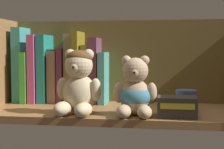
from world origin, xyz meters
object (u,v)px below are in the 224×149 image
(book_4, at_px, (56,76))
(teddy_bear_larger, at_px, (78,83))
(pillar_candle, at_px, (186,100))
(small_product_box, at_px, (177,107))
(book_1, at_px, (31,77))
(book_7, at_px, (80,67))
(book_5, at_px, (64,75))
(book_10, at_px, (104,78))
(book_3, at_px, (47,69))
(book_6, at_px, (72,68))
(book_9, at_px, (96,70))
(book_2, at_px, (38,69))
(book_8, at_px, (87,74))
(teddy_bear_smaller, at_px, (135,92))
(book_0, at_px, (23,65))

(book_4, relative_size, teddy_bear_larger, 0.97)
(book_4, xyz_separation_m, pillar_candle, (0.41, -0.11, -0.05))
(teddy_bear_larger, xyz_separation_m, small_product_box, (0.25, -0.00, -0.05))
(book_1, xyz_separation_m, book_7, (0.16, 0.00, 0.03))
(book_5, xyz_separation_m, book_10, (0.13, 0.00, -0.01))
(book_3, distance_m, book_5, 0.06)
(book_1, height_order, small_product_box, book_1)
(book_7, distance_m, pillar_candle, 0.36)
(book_6, distance_m, teddy_bear_larger, 0.22)
(book_4, relative_size, book_9, 0.81)
(book_1, relative_size, book_5, 0.93)
(book_10, distance_m, small_product_box, 0.31)
(book_5, bearing_deg, book_2, 180.00)
(book_8, relative_size, teddy_bear_smaller, 1.20)
(book_6, xyz_separation_m, book_9, (0.08, 0.00, -0.01))
(book_8, height_order, book_9, book_9)
(book_0, bearing_deg, book_4, 0.00)
(book_3, xyz_separation_m, pillar_candle, (0.44, -0.11, -0.08))
(book_9, bearing_deg, book_5, 180.00)
(book_9, relative_size, book_10, 1.28)
(book_2, height_order, book_9, book_2)
(book_4, xyz_separation_m, book_6, (0.05, 0.00, 0.03))
(teddy_bear_larger, relative_size, teddy_bear_smaller, 1.11)
(book_3, height_order, teddy_bear_larger, book_3)
(book_1, height_order, book_4, book_4)
(small_product_box, bearing_deg, pillar_candle, 72.99)
(teddy_bear_larger, xyz_separation_m, pillar_candle, (0.28, 0.09, -0.05))
(small_product_box, bearing_deg, book_9, 140.57)
(book_9, bearing_deg, book_6, 180.00)
(book_3, height_order, book_5, book_3)
(book_1, xyz_separation_m, teddy_bear_larger, (0.21, -0.20, 0.00))
(book_4, relative_size, book_10, 1.03)
(pillar_candle, bearing_deg, teddy_bear_smaller, -145.98)
(book_2, xyz_separation_m, book_8, (0.16, 0.00, -0.02))
(book_6, bearing_deg, book_4, 180.00)
(teddy_bear_larger, bearing_deg, book_5, 116.49)
(book_2, xyz_separation_m, book_10, (0.22, 0.00, -0.03))
(book_0, distance_m, book_4, 0.12)
(book_3, bearing_deg, small_product_box, -26.43)
(book_9, bearing_deg, pillar_candle, -22.25)
(teddy_bear_smaller, bearing_deg, book_4, 143.61)
(book_5, bearing_deg, book_0, 180.00)
(book_5, relative_size, book_6, 0.80)
(book_2, height_order, book_7, book_7)
(book_1, relative_size, teddy_bear_smaller, 1.05)
(book_9, relative_size, small_product_box, 2.12)
(book_4, bearing_deg, pillar_candle, -15.49)
(book_6, relative_size, book_7, 0.97)
(book_8, relative_size, book_9, 0.89)
(book_2, bearing_deg, book_5, 0.00)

